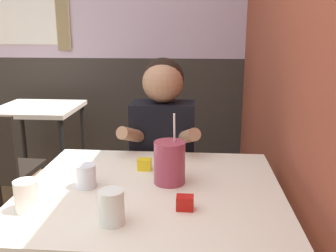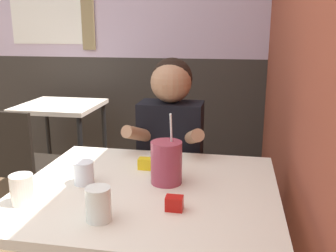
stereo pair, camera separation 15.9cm
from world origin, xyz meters
The scene contains 12 objects.
brick_wall_right centered at (1.42, 1.24, 1.35)m, with size 0.08×4.48×2.70m.
back_wall centered at (-0.01, 2.51, 1.36)m, with size 5.77×0.09×2.70m.
main_table centered at (0.80, 0.39, 0.69)m, with size 1.02×0.89×0.76m.
background_table centered at (-0.32, 1.90, 0.64)m, with size 0.63×0.61×0.76m.
chair_near_window centered at (-0.31, 1.21, 0.51)m, with size 0.42×0.42×0.87m.
person_seated centered at (0.78, 0.99, 0.66)m, with size 0.42×0.41×1.22m.
cocktail_pitcher centered at (0.86, 0.45, 0.84)m, with size 0.13×0.13×0.29m.
glass_near_pitcher centered at (0.54, 0.38, 0.80)m, with size 0.08×0.08×0.09m.
glass_center centered at (0.70, 0.11, 0.81)m, with size 0.08×0.08×0.11m.
glass_far_side centered at (0.39, 0.17, 0.81)m, with size 0.08×0.08×0.11m.
condiment_ketchup centered at (0.93, 0.22, 0.78)m, with size 0.06×0.04×0.05m.
condiment_mustard centered at (0.74, 0.58, 0.78)m, with size 0.06×0.04×0.05m.
Camera 2 is at (1.12, -0.94, 1.37)m, focal length 40.00 mm.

